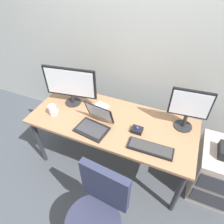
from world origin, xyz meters
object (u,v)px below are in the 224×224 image
at_px(laptop, 95,123).
at_px(trackball_mouse, 137,130).
at_px(file_cabinet, 215,171).
at_px(monitor_side, 189,107).
at_px(coffee_mug, 53,110).
at_px(office_chair, 97,218).
at_px(keyboard, 150,148).
at_px(paper_notepad, 99,108).
at_px(monitor_main, 70,84).

relative_size(laptop, trackball_mouse, 3.15).
height_order(file_cabinet, laptop, laptop).
bearing_deg(laptop, monitor_side, 23.02).
xyz_separation_m(file_cabinet, coffee_mug, (-1.76, -0.25, 0.47)).
height_order(file_cabinet, office_chair, office_chair).
relative_size(file_cabinet, keyboard, 1.51).
bearing_deg(trackball_mouse, laptop, -165.52).
bearing_deg(file_cabinet, coffee_mug, -171.76).
relative_size(file_cabinet, paper_notepad, 3.01).
xyz_separation_m(laptop, paper_notepad, (-0.09, 0.27, -0.05)).
bearing_deg(monitor_side, monitor_main, -175.53).
relative_size(keyboard, laptop, 1.19).
height_order(monitor_side, paper_notepad, monitor_side).
height_order(file_cabinet, monitor_side, monitor_side).
xyz_separation_m(monitor_main, trackball_mouse, (0.81, -0.15, -0.23)).
xyz_separation_m(office_chair, monitor_main, (-0.75, 0.93, 0.55)).
bearing_deg(coffee_mug, laptop, -0.01).
distance_m(monitor_side, coffee_mug, 1.37).
bearing_deg(file_cabinet, keyboard, -155.16).
xyz_separation_m(file_cabinet, monitor_main, (-1.67, -0.00, 0.66)).
distance_m(office_chair, monitor_main, 1.31).
xyz_separation_m(trackball_mouse, coffee_mug, (-0.90, -0.11, 0.03)).
height_order(monitor_main, monitor_side, monitor_main).
relative_size(monitor_side, laptop, 1.28).
bearing_deg(coffee_mug, file_cabinet, 8.24).
relative_size(monitor_main, paper_notepad, 2.76).
distance_m(file_cabinet, monitor_side, 0.80).
distance_m(monitor_main, monitor_side, 1.23).
bearing_deg(paper_notepad, laptop, -71.95).
xyz_separation_m(monitor_main, coffee_mug, (-0.09, -0.25, -0.20)).
xyz_separation_m(file_cabinet, paper_notepad, (-1.35, 0.02, 0.42)).
relative_size(file_cabinet, office_chair, 0.67).
distance_m(monitor_main, coffee_mug, 0.33).
bearing_deg(trackball_mouse, office_chair, -94.82).
bearing_deg(paper_notepad, trackball_mouse, -18.62).
xyz_separation_m(office_chair, keyboard, (0.24, 0.62, 0.31)).
bearing_deg(file_cabinet, monitor_side, 168.18).
bearing_deg(coffee_mug, office_chair, -38.95).
distance_m(monitor_side, laptop, 0.91).
bearing_deg(laptop, trackball_mouse, 14.48).
xyz_separation_m(laptop, trackball_mouse, (0.41, 0.11, -0.03)).
distance_m(file_cabinet, office_chair, 1.31).
bearing_deg(monitor_main, laptop, -31.86).
distance_m(keyboard, trackball_mouse, 0.24).
distance_m(trackball_mouse, coffee_mug, 0.91).
xyz_separation_m(monitor_side, paper_notepad, (-0.91, -0.07, -0.25)).
bearing_deg(laptop, file_cabinet, 11.41).
bearing_deg(office_chair, monitor_side, 65.19).
xyz_separation_m(file_cabinet, monitor_side, (-0.44, 0.09, 0.66)).
height_order(file_cabinet, trackball_mouse, trackball_mouse).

